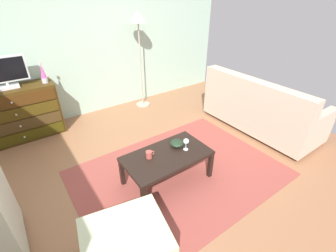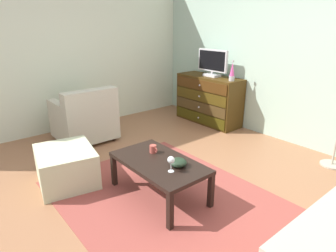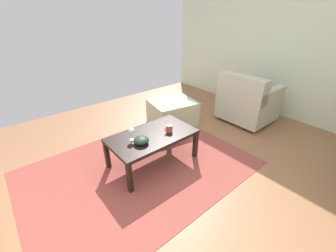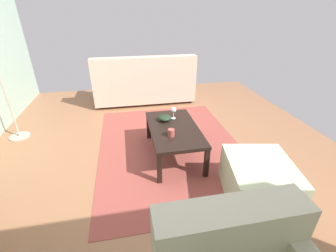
% 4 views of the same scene
% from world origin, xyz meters
% --- Properties ---
extents(ground_plane, '(5.88, 5.06, 0.05)m').
position_xyz_m(ground_plane, '(0.00, 0.00, -0.03)').
color(ground_plane, '#926142').
extents(wall_accent_rear, '(5.88, 0.12, 2.64)m').
position_xyz_m(wall_accent_rear, '(0.00, 2.29, 1.32)').
color(wall_accent_rear, '#A0BEAA').
rests_on(wall_accent_rear, ground_plane).
extents(wall_plain_left, '(0.12, 5.06, 2.64)m').
position_xyz_m(wall_plain_left, '(-2.70, 0.00, 1.32)').
color(wall_plain_left, silver).
rests_on(wall_plain_left, ground_plane).
extents(area_rug, '(2.60, 1.90, 0.01)m').
position_xyz_m(area_rug, '(0.20, -0.20, 0.00)').
color(area_rug, brown).
rests_on(area_rug, ground_plane).
extents(dresser, '(1.24, 0.49, 0.84)m').
position_xyz_m(dresser, '(-1.34, 1.98, 0.42)').
color(dresser, '#402B0D').
rests_on(dresser, ground_plane).
extents(tv, '(0.63, 0.18, 0.46)m').
position_xyz_m(tv, '(-1.31, 2.00, 1.09)').
color(tv, silver).
rests_on(tv, dresser).
extents(lava_lamp, '(0.09, 0.09, 0.33)m').
position_xyz_m(lava_lamp, '(-0.82, 1.94, 0.99)').
color(lava_lamp, '#B7B7BC').
rests_on(lava_lamp, dresser).
extents(coffee_table, '(1.04, 0.58, 0.40)m').
position_xyz_m(coffee_table, '(0.00, -0.20, 0.36)').
color(coffee_table, black).
rests_on(coffee_table, ground_plane).
extents(wine_glass, '(0.07, 0.07, 0.16)m').
position_xyz_m(wine_glass, '(0.25, -0.25, 0.52)').
color(wine_glass, silver).
rests_on(wine_glass, coffee_table).
extents(mug, '(0.11, 0.08, 0.08)m').
position_xyz_m(mug, '(-0.20, -0.13, 0.44)').
color(mug, '#A8473D').
rests_on(mug, coffee_table).
extents(bowl_decorative, '(0.17, 0.17, 0.08)m').
position_xyz_m(bowl_decorative, '(0.21, -0.12, 0.44)').
color(bowl_decorative, black).
rests_on(bowl_decorative, coffee_table).
extents(armchair, '(0.80, 0.81, 0.84)m').
position_xyz_m(armchair, '(-1.94, -0.13, 0.35)').
color(armchair, '#332319').
rests_on(armchair, ground_plane).
extents(ottoman, '(0.80, 0.72, 0.41)m').
position_xyz_m(ottoman, '(-0.88, -0.85, 0.20)').
color(ottoman, '#B8C299').
rests_on(ottoman, ground_plane).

